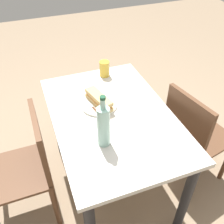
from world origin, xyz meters
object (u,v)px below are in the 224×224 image
dining_table (112,129)px  plate_near (99,105)px  water_bottle (104,126)px  chair_near (192,135)px  chair_far (29,165)px  beer_glass (104,69)px  baguette_sandwich_near (99,100)px  knife_near (93,107)px

dining_table → plate_near: (0.11, 0.05, 0.13)m
plate_near → water_bottle: size_ratio=0.74×
chair_near → water_bottle: bearing=96.8°
chair_far → beer_glass: size_ratio=7.11×
water_bottle → baguette_sandwich_near: bearing=-13.5°
plate_near → baguette_sandwich_near: baguette_sandwich_near is taller
plate_near → knife_near: bearing=116.7°
baguette_sandwich_near → knife_near: 0.06m
plate_near → knife_near: size_ratio=1.33×
chair_far → beer_glass: 0.86m
chair_far → water_bottle: 0.62m
chair_near → knife_near: chair_near is taller
chair_far → chair_near: bearing=-96.7°
chair_far → plate_near: (0.11, -0.51, 0.26)m
dining_table → water_bottle: 0.36m
dining_table → baguette_sandwich_near: 0.21m
chair_far → baguette_sandwich_near: chair_far is taller
chair_far → plate_near: size_ratio=3.60×
baguette_sandwich_near → beer_glass: beer_glass is taller
plate_near → baguette_sandwich_near: bearing=0.0°
beer_glass → baguette_sandwich_near: bearing=155.2°
plate_near → chair_far: bearing=102.4°
water_bottle → beer_glass: bearing=-19.4°
chair_far → beer_glass: (0.45, -0.67, 0.31)m
chair_far → baguette_sandwich_near: 0.61m
chair_near → water_bottle: size_ratio=2.66×
dining_table → beer_glass: bearing=-13.3°
chair_far → water_bottle: size_ratio=2.66×
dining_table → baguette_sandwich_near: (0.11, 0.05, 0.17)m
knife_near → water_bottle: water_bottle is taller
plate_near → beer_glass: bearing=-24.8°
chair_near → beer_glass: bearing=38.3°
water_bottle → chair_far: bearing=63.8°
plate_near → dining_table: bearing=-156.8°
dining_table → beer_glass: 0.50m
chair_far → water_bottle: (-0.21, -0.44, 0.38)m
chair_near → knife_near: size_ratio=4.78×
plate_near → water_bottle: bearing=166.5°
chair_far → chair_near: (-0.13, -1.13, 0.00)m
water_bottle → chair_near: bearing=-83.2°
dining_table → chair_far: bearing=89.9°
chair_far → chair_near: same height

